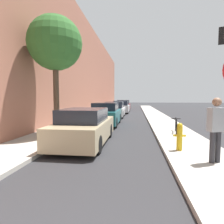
# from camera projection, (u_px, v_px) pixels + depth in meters

# --- Properties ---
(ground_plane) EXTENTS (120.00, 120.00, 0.00)m
(ground_plane) POSITION_uv_depth(u_px,v_px,m) (124.00, 119.00, 16.04)
(ground_plane) COLOR #28282B
(sidewalk_left) EXTENTS (2.00, 52.00, 0.12)m
(sidewalk_left) POSITION_uv_depth(u_px,v_px,m) (91.00, 118.00, 16.41)
(sidewalk_left) COLOR #ADA89E
(sidewalk_left) RESTS_ON ground
(sidewalk_right) EXTENTS (2.00, 52.00, 0.12)m
(sidewalk_right) POSITION_uv_depth(u_px,v_px,m) (159.00, 119.00, 15.66)
(sidewalk_right) COLOR #ADA89E
(sidewalk_right) RESTS_ON ground
(building_facade_left) EXTENTS (0.70, 52.00, 9.54)m
(building_facade_left) POSITION_uv_depth(u_px,v_px,m) (75.00, 63.00, 16.23)
(building_facade_left) COLOR #9E604C
(building_facade_left) RESTS_ON ground
(parked_car_champagne) EXTENTS (1.73, 4.17, 1.38)m
(parked_car_champagne) POSITION_uv_depth(u_px,v_px,m) (85.00, 127.00, 7.33)
(parked_car_champagne) COLOR black
(parked_car_champagne) RESTS_ON ground
(parked_car_teal) EXTENTS (1.71, 3.91, 1.48)m
(parked_car_teal) POSITION_uv_depth(u_px,v_px,m) (106.00, 114.00, 12.43)
(parked_car_teal) COLOR black
(parked_car_teal) RESTS_ON ground
(parked_car_white) EXTENTS (1.74, 4.23, 1.44)m
(parked_car_white) POSITION_uv_depth(u_px,v_px,m) (115.00, 110.00, 17.62)
(parked_car_white) COLOR black
(parked_car_white) RESTS_ON ground
(parked_car_silver) EXTENTS (1.89, 4.34, 1.46)m
(parked_car_silver) POSITION_uv_depth(u_px,v_px,m) (121.00, 107.00, 22.59)
(parked_car_silver) COLOR black
(parked_car_silver) RESTS_ON ground
(parked_car_maroon) EXTENTS (1.90, 4.27, 1.49)m
(parked_car_maroon) POSITION_uv_depth(u_px,v_px,m) (124.00, 105.00, 27.86)
(parked_car_maroon) COLOR black
(parked_car_maroon) RESTS_ON ground
(parked_car_red) EXTENTS (1.70, 3.95, 1.30)m
(parked_car_red) POSITION_uv_depth(u_px,v_px,m) (125.00, 105.00, 33.06)
(parked_car_red) COLOR black
(parked_car_red) RESTS_ON ground
(street_tree_near) EXTENTS (2.40, 2.40, 5.31)m
(street_tree_near) POSITION_uv_depth(u_px,v_px,m) (55.00, 44.00, 8.36)
(street_tree_near) COLOR #4C3A2B
(street_tree_near) RESTS_ON sidewalk_left
(fire_hydrant) EXTENTS (0.39, 0.18, 0.88)m
(fire_hydrant) POSITION_uv_depth(u_px,v_px,m) (180.00, 136.00, 5.99)
(fire_hydrant) COLOR gold
(fire_hydrant) RESTS_ON sidewalk_right
(pedestrian) EXTENTS (0.45, 0.34, 1.68)m
(pedestrian) POSITION_uv_depth(u_px,v_px,m) (216.00, 126.00, 4.81)
(pedestrian) COLOR #2D2D33
(pedestrian) RESTS_ON sidewalk_right
(bicycle) EXTENTS (0.44, 1.66, 0.68)m
(bicycle) POSITION_uv_depth(u_px,v_px,m) (176.00, 125.00, 9.25)
(bicycle) COLOR black
(bicycle) RESTS_ON sidewalk_right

